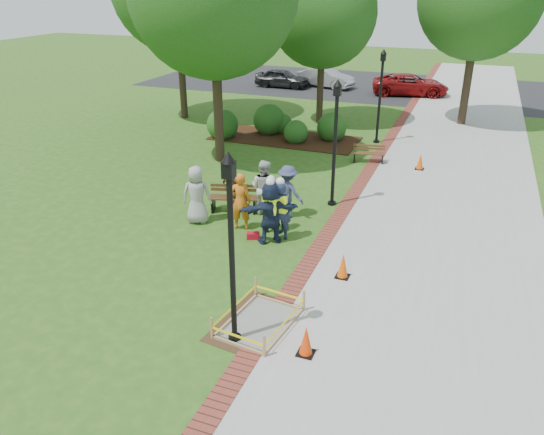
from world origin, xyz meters
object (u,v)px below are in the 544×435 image
at_px(lamp_near, 231,238).
at_px(hivis_worker_a, 270,211).
at_px(cone_front, 306,341).
at_px(hivis_worker_c, 271,204).
at_px(hivis_worker_b, 280,209).
at_px(bench_near, 234,203).
at_px(wet_concrete_pad, 260,316).

xyz_separation_m(lamp_near, hivis_worker_a, (-0.96, 4.61, -1.48)).
relative_size(lamp_near, hivis_worker_a, 2.10).
distance_m(cone_front, hivis_worker_c, 5.98).
distance_m(lamp_near, hivis_worker_b, 5.18).
xyz_separation_m(hivis_worker_a, hivis_worker_b, (0.20, 0.29, -0.03)).
relative_size(cone_front, hivis_worker_c, 0.39).
height_order(bench_near, lamp_near, lamp_near).
xyz_separation_m(cone_front, lamp_near, (-1.59, -0.08, 2.14)).
height_order(wet_concrete_pad, hivis_worker_c, hivis_worker_c).
bearing_deg(bench_near, cone_front, -54.04).
bearing_deg(hivis_worker_c, wet_concrete_pad, -71.87).
distance_m(bench_near, cone_front, 7.65).
bearing_deg(wet_concrete_pad, bench_near, 119.91).
xyz_separation_m(bench_near, lamp_near, (2.91, -6.28, 2.20)).
bearing_deg(bench_near, lamp_near, -65.14).
bearing_deg(cone_front, hivis_worker_a, 119.40).
distance_m(lamp_near, hivis_worker_c, 5.70).
bearing_deg(hivis_worker_a, hivis_worker_b, 55.53).
xyz_separation_m(lamp_near, hivis_worker_c, (-1.22, 5.34, -1.58)).
distance_m(wet_concrete_pad, hivis_worker_a, 4.17).
relative_size(bench_near, lamp_near, 0.40).
bearing_deg(hivis_worker_b, bench_near, 147.13).
relative_size(hivis_worker_a, hivis_worker_b, 1.03).
height_order(wet_concrete_pad, hivis_worker_b, hivis_worker_b).
bearing_deg(hivis_worker_a, hivis_worker_c, 109.37).
bearing_deg(hivis_worker_c, hivis_worker_a, -70.63).
relative_size(bench_near, hivis_worker_c, 0.94).
xyz_separation_m(wet_concrete_pad, hivis_worker_b, (-1.06, 4.19, 0.73)).
bearing_deg(hivis_worker_b, wet_concrete_pad, -75.75).
bearing_deg(wet_concrete_pad, hivis_worker_c, 108.13).
xyz_separation_m(cone_front, hivis_worker_a, (-2.55, 4.53, 0.66)).
bearing_deg(hivis_worker_b, hivis_worker_a, -124.47).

